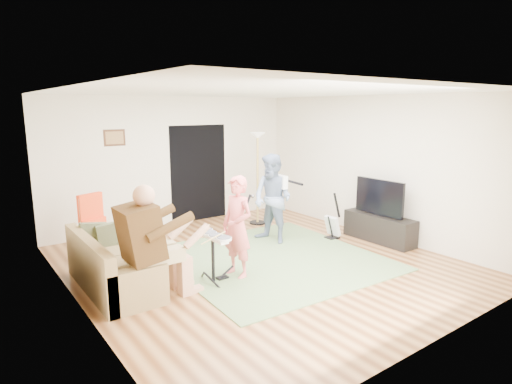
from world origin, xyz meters
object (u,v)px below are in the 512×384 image
torchiere_lamp (258,162)px  dining_chair (100,236)px  tv_cabinet (379,228)px  guitar_spare (333,226)px  singer (237,227)px  drum_kit (213,260)px  television (379,197)px  guitarist (273,199)px  sofa (108,271)px

torchiere_lamp → dining_chair: 3.54m
torchiere_lamp → tv_cabinet: bearing=-65.1°
guitar_spare → torchiere_lamp: (-0.51, 1.73, 1.09)m
torchiere_lamp → tv_cabinet: size_ratio=1.40×
singer → dining_chair: singer is taller
drum_kit → guitar_spare: bearing=8.7°
drum_kit → television: (3.45, -0.18, 0.53)m
torchiere_lamp → television: bearing=-66.1°
drum_kit → guitarist: 2.15m
sofa → dining_chair: 1.37m
drum_kit → guitarist: size_ratio=0.45×
singer → television: (3.04, -0.16, 0.10)m
singer → guitar_spare: (2.50, 0.46, -0.50)m
sofa → television: 4.84m
tv_cabinet → singer: bearing=177.0°
dining_chair → television: television is taller
sofa → torchiere_lamp: size_ratio=0.97×
tv_cabinet → dining_chair: bearing=154.4°
television → guitar_spare: bearing=130.8°
sofa → drum_kit: (1.28, -0.65, 0.07)m
dining_chair → guitar_spare: bearing=-42.2°
sofa → television: size_ratio=1.84×
tv_cabinet → television: (-0.05, 0.00, 0.60)m
dining_chair → tv_cabinet: bearing=-46.4°
drum_kit → torchiere_lamp: bearing=42.2°
tv_cabinet → television: 0.60m
singer → dining_chair: bearing=-154.3°
guitarist → television: guitarist is taller
guitar_spare → tv_cabinet: bearing=-46.6°
guitarist → guitar_spare: guitarist is taller
dining_chair → television: bearing=-46.6°
singer → guitar_spare: bearing=90.9°
sofa → drum_kit: sofa is taller
sofa → tv_cabinet: size_ratio=1.35×
sofa → guitarist: bearing=5.8°
drum_kit → dining_chair: dining_chair is taller
guitarist → guitar_spare: (1.06, -0.52, -0.57)m
guitarist → dining_chair: size_ratio=1.53×
sofa → tv_cabinet: (4.78, -0.83, -0.00)m
drum_kit → television: size_ratio=0.72×
sofa → drum_kit: size_ratio=2.56×
drum_kit → dining_chair: size_ratio=0.69×
drum_kit → singer: bearing=-1.9°
singer → tv_cabinet: 3.13m
singer → torchiere_lamp: 3.02m
torchiere_lamp → dining_chair: torchiere_lamp is taller
torchiere_lamp → guitarist: bearing=-114.5°
drum_kit → singer: (0.41, -0.01, 0.43)m
sofa → guitar_spare: 4.20m
drum_kit → singer: singer is taller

